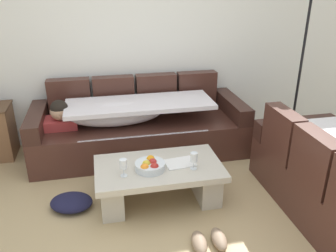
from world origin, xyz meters
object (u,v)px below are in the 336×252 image
object	(u,v)px
floor_lamp	(300,58)
crumpled_garment	(71,202)
coffee_table	(159,178)
open_magazine	(180,163)
fruit_bowl	(150,166)
couch_along_wall	(136,127)
wine_glass_near_right	(194,158)
wine_glass_near_left	(123,165)
pair_of_shoes	(209,241)

from	to	relation	value
floor_lamp	crumpled_garment	size ratio (longest dim) A/B	4.88
coffee_table	open_magazine	world-z (taller)	open_magazine
fruit_bowl	crumpled_garment	world-z (taller)	fruit_bowl
crumpled_garment	fruit_bowl	bearing A→B (deg)	-6.95
coffee_table	crumpled_garment	world-z (taller)	coffee_table
coffee_table	couch_along_wall	bearing A→B (deg)	94.53
open_magazine	wine_glass_near_right	bearing A→B (deg)	-57.11
coffee_table	open_magazine	size ratio (longest dim) A/B	4.29
wine_glass_near_left	open_magazine	world-z (taller)	wine_glass_near_left
floor_lamp	pair_of_shoes	bearing A→B (deg)	-134.99
coffee_table	pair_of_shoes	bearing A→B (deg)	-68.55
fruit_bowl	wine_glass_near_right	bearing A→B (deg)	-9.65
coffee_table	crumpled_garment	size ratio (longest dim) A/B	3.00
wine_glass_near_left	crumpled_garment	world-z (taller)	wine_glass_near_left
fruit_bowl	open_magazine	world-z (taller)	fruit_bowl
wine_glass_near_left	floor_lamp	bearing A→B (deg)	24.56
floor_lamp	pair_of_shoes	world-z (taller)	floor_lamp
coffee_table	floor_lamp	world-z (taller)	floor_lamp
coffee_table	wine_glass_near_left	world-z (taller)	wine_glass_near_left
open_magazine	wine_glass_near_left	bearing A→B (deg)	-174.54
coffee_table	wine_glass_near_left	distance (m)	0.44
wine_glass_near_left	pair_of_shoes	xyz separation A→B (m)	(0.62, -0.60, -0.45)
couch_along_wall	coffee_table	size ratio (longest dim) A/B	2.11
couch_along_wall	wine_glass_near_left	size ratio (longest dim) A/B	15.26
wine_glass_near_left	floor_lamp	size ratio (longest dim) A/B	0.09
coffee_table	floor_lamp	distance (m)	2.29
floor_lamp	crumpled_garment	world-z (taller)	floor_lamp
couch_along_wall	fruit_bowl	xyz separation A→B (m)	(-0.01, -1.12, 0.10)
couch_along_wall	coffee_table	bearing A→B (deg)	-85.47
wine_glass_near_left	pair_of_shoes	distance (m)	0.97
pair_of_shoes	wine_glass_near_left	bearing A→B (deg)	135.93
floor_lamp	pair_of_shoes	xyz separation A→B (m)	(-1.63, -1.63, -1.07)
couch_along_wall	pair_of_shoes	world-z (taller)	couch_along_wall
couch_along_wall	crumpled_garment	distance (m)	1.30
couch_along_wall	floor_lamp	xyz separation A→B (m)	(1.99, -0.15, 0.79)
couch_along_wall	wine_glass_near_left	bearing A→B (deg)	-102.15
couch_along_wall	coffee_table	world-z (taller)	couch_along_wall
couch_along_wall	wine_glass_near_right	distance (m)	1.26
couch_along_wall	wine_glass_near_left	distance (m)	1.22
wine_glass_near_right	pair_of_shoes	distance (m)	0.74
wine_glass_near_left	crumpled_garment	distance (m)	0.68
open_magazine	coffee_table	bearing A→B (deg)	173.03
crumpled_garment	pair_of_shoes	bearing A→B (deg)	-33.84
floor_lamp	crumpled_garment	xyz separation A→B (m)	(-2.74, -0.88, -1.06)
floor_lamp	open_magazine	bearing A→B (deg)	-151.80
fruit_bowl	open_magazine	bearing A→B (deg)	10.44
coffee_table	wine_glass_near_right	bearing A→B (deg)	-22.14
open_magazine	crumpled_garment	size ratio (longest dim) A/B	0.70
fruit_bowl	floor_lamp	distance (m)	2.33
coffee_table	fruit_bowl	bearing A→B (deg)	-148.13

